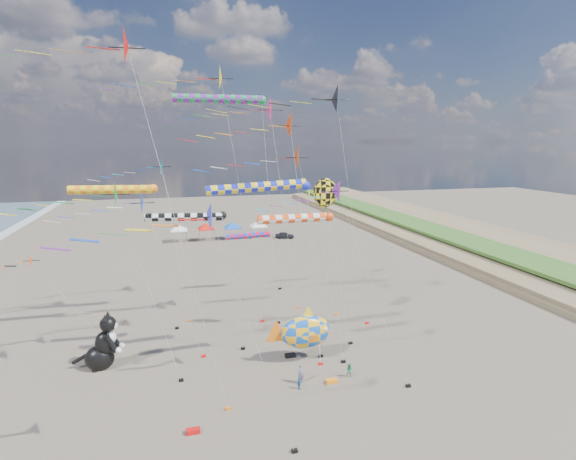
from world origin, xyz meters
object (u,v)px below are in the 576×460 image
(fish_inflatable, at_px, (305,332))
(child_blue, at_px, (299,383))
(cat_inflatable, at_px, (102,340))
(person_adult, at_px, (301,374))
(parked_car, at_px, (285,235))
(child_green, at_px, (350,371))

(fish_inflatable, relative_size, child_blue, 6.10)
(cat_inflatable, xyz_separation_m, fish_inflatable, (16.41, -3.26, 0.27))
(cat_inflatable, xyz_separation_m, person_adult, (15.03, -6.65, -1.58))
(child_blue, xyz_separation_m, parked_car, (12.66, 52.49, 0.14))
(cat_inflatable, distance_m, fish_inflatable, 16.74)
(child_green, bearing_deg, parked_car, 106.32)
(fish_inflatable, distance_m, person_adult, 4.10)
(cat_inflatable, bearing_deg, parked_car, 68.46)
(person_adult, xyz_separation_m, parked_car, (12.29, 51.72, -0.19))
(parked_car, bearing_deg, cat_inflatable, 166.90)
(person_adult, height_order, parked_car, person_adult)
(fish_inflatable, distance_m, parked_car, 49.58)
(person_adult, relative_size, child_green, 1.41)
(cat_inflatable, height_order, child_blue, cat_inflatable)
(child_green, relative_size, parked_car, 0.32)
(cat_inflatable, relative_size, child_blue, 5.01)
(child_green, distance_m, child_blue, 4.39)
(child_green, height_order, child_blue, child_green)
(parked_car, bearing_deg, child_green, -170.98)
(cat_inflatable, xyz_separation_m, parked_car, (27.32, 45.07, -1.77))
(cat_inflatable, bearing_deg, child_green, -9.99)
(cat_inflatable, height_order, child_green, cat_inflatable)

